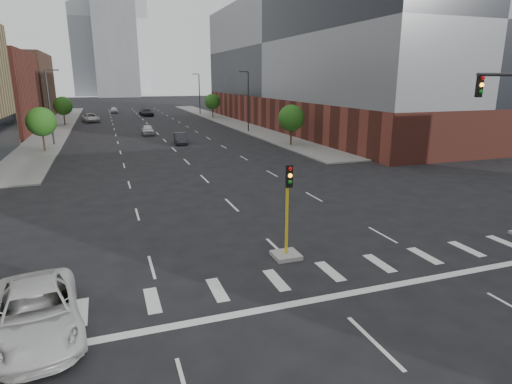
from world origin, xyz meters
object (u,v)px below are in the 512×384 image
car_mid_right (181,138)px  median_traffic_signal (287,238)px  car_far_left (90,118)px  car_distant (114,110)px  car_near_left (148,130)px  car_deep_right (146,112)px  parked_minivan (36,312)px

car_mid_right → median_traffic_signal: bearing=-87.9°
car_far_left → car_distant: 22.28m
car_near_left → car_distant: (-3.51, 44.81, -0.00)m
car_mid_right → car_deep_right: bearing=94.5°
median_traffic_signal → car_distant: (-5.01, 92.71, -0.25)m
car_distant → parked_minivan: size_ratio=0.76×
median_traffic_signal → parked_minivan: 10.43m
car_near_left → car_mid_right: 11.14m
car_mid_right → parked_minivan: 41.74m
car_deep_right → parked_minivan: 84.86m
car_distant → median_traffic_signal: bearing=-86.0°
parked_minivan → car_mid_right: bearing=66.3°
car_far_left → parked_minivan: car_far_left is taller
car_mid_right → car_distant: size_ratio=1.00×
car_far_left → car_distant: bearing=67.7°
car_far_left → car_distant: (4.82, 21.76, -0.08)m
car_near_left → car_mid_right: (3.00, -10.73, -0.03)m
car_distant → parked_minivan: 95.80m
car_mid_right → car_distant: 55.92m
car_deep_right → car_distant: car_deep_right is taller
car_deep_right → parked_minivan: size_ratio=1.02×
car_near_left → car_mid_right: size_ratio=1.01×
parked_minivan → car_deep_right: bearing=74.5°
parked_minivan → car_far_left: bearing=82.1°
median_traffic_signal → car_mid_right: size_ratio=1.04×
car_near_left → car_distant: size_ratio=1.01×
car_near_left → parked_minivan: bearing=-98.1°
car_mid_right → parked_minivan: size_ratio=0.76×
median_traffic_signal → car_deep_right: bearing=88.9°
median_traffic_signal → car_deep_right: (1.50, 81.11, -0.14)m
car_mid_right → car_distant: car_distant is taller
car_deep_right → median_traffic_signal: bearing=-98.4°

